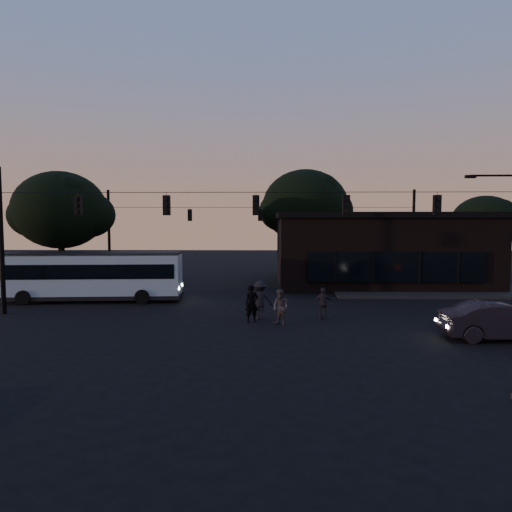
{
  "coord_description": "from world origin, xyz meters",
  "views": [
    {
      "loc": [
        0.49,
        -18.94,
        4.65
      ],
      "look_at": [
        0.0,
        4.0,
        3.0
      ],
      "focal_mm": 32.0,
      "sensor_mm": 36.0,
      "label": 1
    }
  ],
  "objects_px": {
    "bus": "(93,274)",
    "pedestrian_a": "(252,304)",
    "pedestrian_c": "(323,303)",
    "building": "(377,249)",
    "pedestrian_b": "(281,307)",
    "pedestrian_d": "(260,300)",
    "car": "(502,321)"
  },
  "relations": [
    {
      "from": "pedestrian_b",
      "to": "pedestrian_c",
      "type": "distance_m",
      "value": 2.53
    },
    {
      "from": "car",
      "to": "pedestrian_b",
      "type": "xyz_separation_m",
      "value": [
        -8.74,
        2.44,
        0.06
      ]
    },
    {
      "from": "car",
      "to": "pedestrian_a",
      "type": "relative_size",
      "value": 2.62
    },
    {
      "from": "pedestrian_c",
      "to": "building",
      "type": "bearing_deg",
      "value": -114.17
    },
    {
      "from": "pedestrian_a",
      "to": "bus",
      "type": "bearing_deg",
      "value": 135.32
    },
    {
      "from": "car",
      "to": "pedestrian_b",
      "type": "relative_size",
      "value": 2.8
    },
    {
      "from": "building",
      "to": "pedestrian_d",
      "type": "bearing_deg",
      "value": -123.93
    },
    {
      "from": "pedestrian_b",
      "to": "pedestrian_d",
      "type": "height_order",
      "value": "pedestrian_d"
    },
    {
      "from": "car",
      "to": "building",
      "type": "bearing_deg",
      "value": 5.28
    },
    {
      "from": "pedestrian_a",
      "to": "pedestrian_d",
      "type": "xyz_separation_m",
      "value": [
        0.38,
        0.7,
        0.05
      ]
    },
    {
      "from": "bus",
      "to": "pedestrian_d",
      "type": "bearing_deg",
      "value": -30.43
    },
    {
      "from": "pedestrian_b",
      "to": "pedestrian_c",
      "type": "height_order",
      "value": "pedestrian_b"
    },
    {
      "from": "pedestrian_c",
      "to": "pedestrian_d",
      "type": "relative_size",
      "value": 0.82
    },
    {
      "from": "pedestrian_a",
      "to": "pedestrian_c",
      "type": "bearing_deg",
      "value": -1.69
    },
    {
      "from": "bus",
      "to": "pedestrian_a",
      "type": "bearing_deg",
      "value": -34.51
    },
    {
      "from": "car",
      "to": "pedestrian_b",
      "type": "distance_m",
      "value": 9.07
    },
    {
      "from": "bus",
      "to": "pedestrian_a",
      "type": "xyz_separation_m",
      "value": [
        9.64,
        -5.64,
        -0.76
      ]
    },
    {
      "from": "building",
      "to": "car",
      "type": "height_order",
      "value": "building"
    },
    {
      "from": "building",
      "to": "pedestrian_b",
      "type": "distance_m",
      "value": 16.46
    },
    {
      "from": "car",
      "to": "pedestrian_d",
      "type": "xyz_separation_m",
      "value": [
        -9.68,
        3.76,
        0.17
      ]
    },
    {
      "from": "bus",
      "to": "pedestrian_b",
      "type": "relative_size",
      "value": 6.39
    },
    {
      "from": "pedestrian_b",
      "to": "pedestrian_d",
      "type": "relative_size",
      "value": 0.88
    },
    {
      "from": "building",
      "to": "pedestrian_d",
      "type": "distance_m",
      "value": 15.82
    },
    {
      "from": "pedestrian_a",
      "to": "pedestrian_c",
      "type": "height_order",
      "value": "pedestrian_a"
    },
    {
      "from": "building",
      "to": "car",
      "type": "distance_m",
      "value": 16.94
    },
    {
      "from": "pedestrian_b",
      "to": "pedestrian_c",
      "type": "xyz_separation_m",
      "value": [
        2.11,
        1.4,
        -0.06
      ]
    },
    {
      "from": "bus",
      "to": "building",
      "type": "bearing_deg",
      "value": 19.12
    },
    {
      "from": "bus",
      "to": "pedestrian_a",
      "type": "height_order",
      "value": "bus"
    },
    {
      "from": "pedestrian_c",
      "to": "bus",
      "type": "bearing_deg",
      "value": -20.78
    },
    {
      "from": "pedestrian_a",
      "to": "pedestrian_d",
      "type": "distance_m",
      "value": 0.8
    },
    {
      "from": "car",
      "to": "pedestrian_a",
      "type": "distance_m",
      "value": 10.52
    },
    {
      "from": "pedestrian_b",
      "to": "pedestrian_d",
      "type": "xyz_separation_m",
      "value": [
        -0.94,
        1.32,
        0.11
      ]
    }
  ]
}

